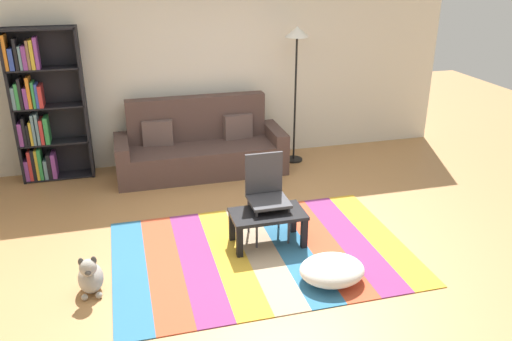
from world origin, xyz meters
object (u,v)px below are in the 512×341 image
(bookshelf, at_px, (41,110))
(dog, at_px, (90,276))
(pouf, at_px, (332,270))
(couch, at_px, (200,148))
(tv_remote, at_px, (272,208))
(coffee_table, at_px, (268,218))
(standing_lamp, at_px, (297,50))
(folding_chair, at_px, (266,189))

(bookshelf, bearing_deg, dog, -78.19)
(bookshelf, xyz_separation_m, pouf, (2.72, -3.21, -0.82))
(couch, bearing_deg, bookshelf, 171.92)
(couch, relative_size, tv_remote, 15.07)
(dog, bearing_deg, coffee_table, 12.62)
(coffee_table, height_order, standing_lamp, standing_lamp)
(couch, xyz_separation_m, dog, (-1.41, -2.53, -0.18))
(bookshelf, distance_m, dog, 2.97)
(coffee_table, bearing_deg, tv_remote, 44.96)
(standing_lamp, relative_size, folding_chair, 2.12)
(dog, relative_size, tv_remote, 2.65)
(bookshelf, bearing_deg, standing_lamp, -4.01)
(bookshelf, relative_size, tv_remote, 13.15)
(standing_lamp, height_order, tv_remote, standing_lamp)
(coffee_table, xyz_separation_m, tv_remote, (0.06, 0.06, 0.08))
(tv_remote, bearing_deg, bookshelf, 149.95)
(bookshelf, bearing_deg, pouf, -49.75)
(standing_lamp, bearing_deg, pouf, -102.17)
(folding_chair, bearing_deg, standing_lamp, 98.94)
(standing_lamp, distance_m, folding_chair, 2.46)
(coffee_table, bearing_deg, folding_chair, 78.87)
(couch, bearing_deg, folding_chair, -78.94)
(couch, height_order, folding_chair, couch)
(pouf, relative_size, tv_remote, 4.04)
(standing_lamp, distance_m, tv_remote, 2.62)
(couch, bearing_deg, dog, -119.08)
(couch, distance_m, coffee_table, 2.16)
(couch, relative_size, standing_lamp, 1.19)
(couch, relative_size, folding_chair, 2.51)
(bookshelf, relative_size, dog, 4.96)
(coffee_table, bearing_deg, standing_lamp, 64.80)
(couch, relative_size, coffee_table, 3.00)
(folding_chair, bearing_deg, coffee_table, -65.73)
(bookshelf, bearing_deg, couch, -8.08)
(coffee_table, distance_m, tv_remote, 0.12)
(dog, xyz_separation_m, standing_lamp, (2.77, 2.57, 1.43))
(standing_lamp, relative_size, tv_remote, 12.70)
(standing_lamp, height_order, folding_chair, standing_lamp)
(couch, xyz_separation_m, coffee_table, (0.34, -2.14, -0.04))
(standing_lamp, bearing_deg, bookshelf, 175.99)
(couch, height_order, standing_lamp, standing_lamp)
(coffee_table, bearing_deg, couch, 99.03)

